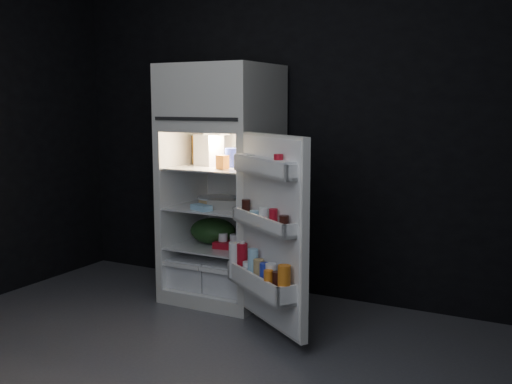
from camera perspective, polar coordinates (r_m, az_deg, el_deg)
The scene contains 17 objects.
floor at distance 3.53m, azimuth -8.45°, elevation -16.77°, with size 4.00×3.40×0.00m, color #515156.
wall_back at distance 4.67m, azimuth 3.68°, elevation 6.62°, with size 4.00×0.00×2.70m, color black.
refrigerator at distance 4.56m, azimuth -3.12°, elevation 1.61°, with size 0.76×0.71×1.78m.
fridge_door at distance 3.76m, azimuth 1.24°, elevation -4.13°, with size 0.70×0.57×1.22m.
milk_jug at distance 4.58m, azimuth -4.51°, elevation 4.02°, with size 0.16×0.16×0.24m, color white.
mayo_jar at distance 4.47m, azimuth -2.30°, elevation 3.29°, with size 0.11×0.11×0.14m, color #1F2FAC.
jam_jar at distance 4.40m, azimuth -0.25°, elevation 3.15°, with size 0.10×0.10×0.13m, color black.
amber_bottle at distance 4.74m, azimuth -5.62°, elevation 4.03°, with size 0.08×0.08×0.22m, color #BD781E.
small_carton at distance 4.34m, azimuth -3.22°, elevation 2.86°, with size 0.08×0.06×0.10m, color orange.
egg_carton at distance 4.40m, azimuth -2.60°, elevation -1.20°, with size 0.30×0.11×0.07m, color gray.
pie at distance 4.67m, azimuth -3.75°, elevation -0.82°, with size 0.29×0.29×0.04m, color tan.
flat_package at distance 4.37m, azimuth -5.22°, elevation -1.48°, with size 0.16×0.08×0.04m, color #95C9E7.
wrapped_pkg at distance 4.61m, azimuth -0.29°, elevation -0.87°, with size 0.11×0.09×0.05m, color beige.
produce_bag at distance 4.63m, azimuth -4.12°, elevation -3.70°, with size 0.36×0.31×0.20m, color #193815.
yogurt_tray at distance 4.48m, azimuth -2.50°, elevation -5.07°, with size 0.23×0.13×0.05m, color maroon.
small_can_red at distance 4.71m, azimuth -0.70°, elevation -4.15°, with size 0.07×0.07×0.09m, color maroon.
small_can_silver at distance 4.61m, azimuth -0.29°, elevation -4.43°, with size 0.06×0.06×0.09m, color silver.
Camera 1 is at (1.91, -2.56, 1.50)m, focal length 42.00 mm.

